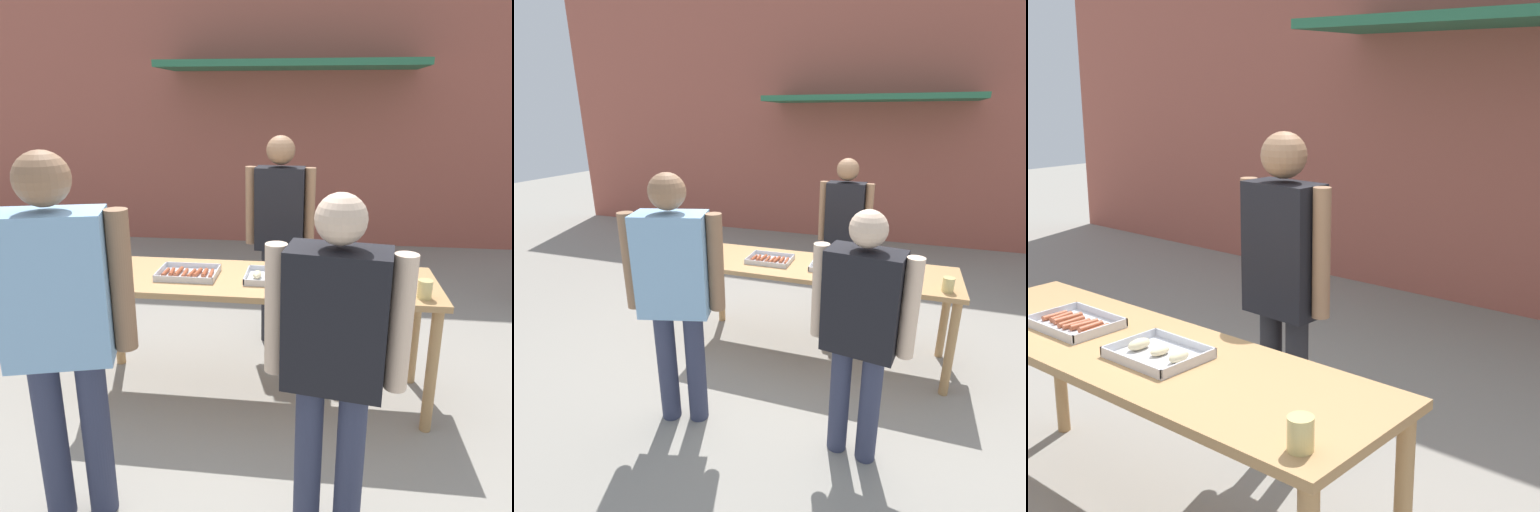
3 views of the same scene
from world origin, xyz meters
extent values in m
plane|color=gray|center=(0.00, 0.00, 0.00)|extent=(24.00, 24.00, 0.00)
cube|color=#A85647|center=(0.00, 4.00, 2.25)|extent=(12.00, 0.12, 4.50)
cube|color=#2D704C|center=(0.00, 3.45, 2.40)|extent=(3.20, 1.00, 0.08)
cube|color=tan|center=(0.00, 0.00, 0.85)|extent=(2.36, 0.70, 0.04)
cylinder|color=tan|center=(-1.11, -0.29, 0.42)|extent=(0.07, 0.07, 0.83)
cylinder|color=tan|center=(1.11, -0.29, 0.42)|extent=(0.07, 0.07, 0.83)
cylinder|color=tan|center=(-1.11, 0.29, 0.42)|extent=(0.07, 0.07, 0.83)
cylinder|color=tan|center=(1.11, 0.29, 0.42)|extent=(0.07, 0.07, 0.83)
cube|color=silver|center=(-0.46, -0.02, 0.87)|extent=(0.39, 0.29, 0.01)
cube|color=silver|center=(-0.46, -0.16, 0.90)|extent=(0.39, 0.01, 0.03)
cube|color=silver|center=(-0.46, 0.13, 0.90)|extent=(0.39, 0.01, 0.03)
cube|color=silver|center=(-0.65, -0.02, 0.90)|extent=(0.01, 0.29, 0.03)
cube|color=silver|center=(-0.26, -0.02, 0.90)|extent=(0.01, 0.29, 0.03)
cylinder|color=#A34C2D|center=(-0.61, -0.02, 0.89)|extent=(0.03, 0.13, 0.02)
cylinder|color=#A34C2D|center=(-0.57, -0.02, 0.89)|extent=(0.04, 0.12, 0.03)
cylinder|color=#A34C2D|center=(-0.52, -0.01, 0.89)|extent=(0.04, 0.14, 0.03)
cylinder|color=#A34C2D|center=(-0.48, -0.02, 0.89)|extent=(0.03, 0.14, 0.02)
cylinder|color=#A34C2D|center=(-0.43, -0.03, 0.89)|extent=(0.04, 0.14, 0.02)
cylinder|color=#A34C2D|center=(-0.39, -0.01, 0.89)|extent=(0.04, 0.14, 0.03)
cylinder|color=#A34C2D|center=(-0.34, -0.01, 0.89)|extent=(0.03, 0.12, 0.03)
cylinder|color=#A34C2D|center=(-0.30, -0.01, 0.89)|extent=(0.04, 0.14, 0.02)
cube|color=silver|center=(0.12, -0.02, 0.87)|extent=(0.38, 0.30, 0.01)
cube|color=silver|center=(0.12, -0.16, 0.90)|extent=(0.38, 0.01, 0.03)
cube|color=silver|center=(0.12, 0.13, 0.90)|extent=(0.38, 0.01, 0.03)
cube|color=silver|center=(-0.06, -0.02, 0.90)|extent=(0.01, 0.30, 0.03)
cube|color=silver|center=(0.31, -0.02, 0.90)|extent=(0.01, 0.30, 0.03)
ellipsoid|color=beige|center=(0.01, -0.02, 0.90)|extent=(0.06, 0.11, 0.05)
ellipsoid|color=beige|center=(0.12, -0.01, 0.90)|extent=(0.05, 0.09, 0.04)
ellipsoid|color=beige|center=(0.24, -0.01, 0.90)|extent=(0.06, 0.10, 0.05)
cylinder|color=#B22319|center=(-1.05, -0.24, 0.90)|extent=(0.06, 0.06, 0.06)
cylinder|color=#B2B2B7|center=(-1.05, -0.24, 0.94)|extent=(0.06, 0.06, 0.01)
cylinder|color=#567A38|center=(-0.96, -0.23, 0.90)|extent=(0.06, 0.06, 0.06)
cylinder|color=#B2B2B7|center=(-0.96, -0.23, 0.94)|extent=(0.06, 0.06, 0.01)
cylinder|color=#DBC67A|center=(1.03, -0.23, 0.93)|extent=(0.09, 0.09, 0.11)
cylinder|color=#232328|center=(0.00, 0.83, 0.42)|extent=(0.12, 0.12, 0.83)
cylinder|color=#232328|center=(0.18, 0.83, 0.42)|extent=(0.12, 0.12, 0.83)
cube|color=black|center=(0.09, 0.83, 1.16)|extent=(0.39, 0.23, 0.66)
sphere|color=#936B4C|center=(0.09, 0.83, 1.62)|extent=(0.23, 0.23, 0.23)
cylinder|color=#936B4C|center=(-0.15, 0.84, 1.18)|extent=(0.09, 0.09, 0.63)
cylinder|color=#936B4C|center=(0.33, 0.82, 1.18)|extent=(0.09, 0.09, 0.63)
cylinder|color=#333851|center=(-0.64, -1.14, 0.43)|extent=(0.14, 0.14, 0.87)
cylinder|color=#333851|center=(-0.84, -1.20, 0.43)|extent=(0.14, 0.14, 0.87)
cube|color=#84B2DB|center=(-0.74, -1.17, 1.21)|extent=(0.51, 0.37, 0.69)
sphere|color=#936B4C|center=(-0.74, -1.17, 1.69)|extent=(0.23, 0.23, 0.23)
cylinder|color=#936B4C|center=(-0.47, -1.09, 1.23)|extent=(0.10, 0.10, 0.65)
cylinder|color=#333851|center=(0.58, -1.13, 0.40)|extent=(0.13, 0.13, 0.79)
cylinder|color=#333851|center=(0.39, -1.10, 0.40)|extent=(0.13, 0.13, 0.79)
cube|color=black|center=(0.48, -1.12, 1.11)|extent=(0.46, 0.30, 0.63)
sphere|color=beige|center=(0.48, -1.12, 1.54)|extent=(0.21, 0.21, 0.21)
cylinder|color=beige|center=(0.74, -1.16, 1.12)|extent=(0.10, 0.10, 0.60)
cylinder|color=beige|center=(0.22, -1.08, 1.12)|extent=(0.10, 0.10, 0.60)
camera|label=1|loc=(0.38, -3.08, 2.00)|focal=35.00mm
camera|label=2|loc=(0.64, -3.28, 2.12)|focal=28.00mm
camera|label=3|loc=(2.26, -1.78, 1.99)|focal=50.00mm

